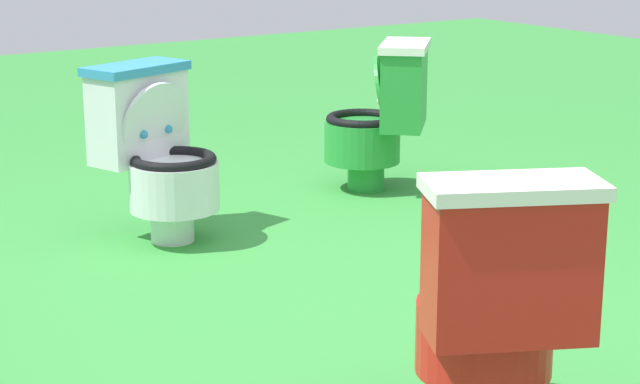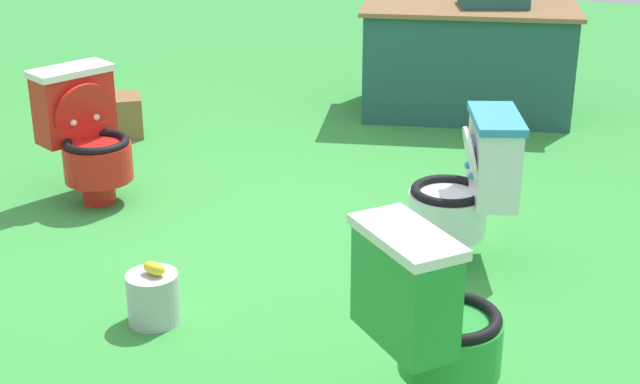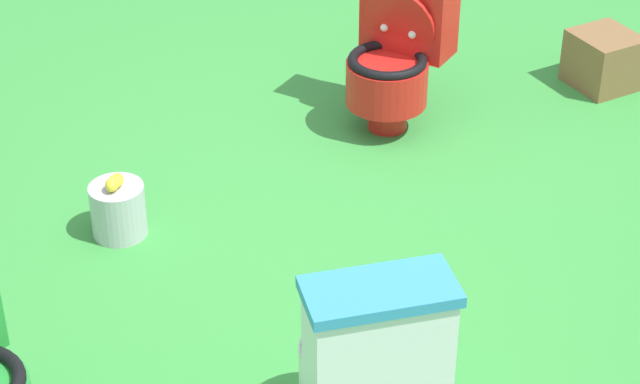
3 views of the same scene
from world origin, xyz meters
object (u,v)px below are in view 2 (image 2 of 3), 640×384
at_px(lemon_bucket, 153,296).
at_px(toilet_white, 469,187).
at_px(toilet_red, 87,134).
at_px(toilet_green, 430,318).
at_px(small_crate, 118,116).
at_px(vendor_table, 467,58).

bearing_deg(lemon_bucket, toilet_white, 42.53).
xyz_separation_m(toilet_red, toilet_white, (2.10, -0.06, 0.00)).
distance_m(toilet_red, lemon_bucket, 1.49).
distance_m(toilet_green, small_crate, 3.51).
bearing_deg(toilet_red, lemon_bucket, 68.98).
bearing_deg(vendor_table, lemon_bucket, -100.74).
height_order(toilet_white, lemon_bucket, toilet_white).
relative_size(vendor_table, lemon_bucket, 5.81).
distance_m(toilet_green, vendor_table, 3.64).
height_order(toilet_green, toilet_white, same).
bearing_deg(vendor_table, small_crate, -147.85).
relative_size(toilet_red, small_crate, 2.41).
bearing_deg(lemon_bucket, toilet_red, 132.38).
xyz_separation_m(toilet_red, small_crate, (-0.42, 1.00, -0.24)).
distance_m(small_crate, lemon_bucket, 2.52).
xyz_separation_m(toilet_green, small_crate, (-2.64, 2.31, -0.24)).
relative_size(toilet_red, toilet_white, 1.00).
distance_m(toilet_white, vendor_table, 2.40).
xyz_separation_m(toilet_green, vendor_table, (-0.59, 3.60, 0.02)).
height_order(toilet_red, toilet_white, same).
height_order(toilet_green, lemon_bucket, toilet_green).
distance_m(toilet_red, small_crate, 1.11).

